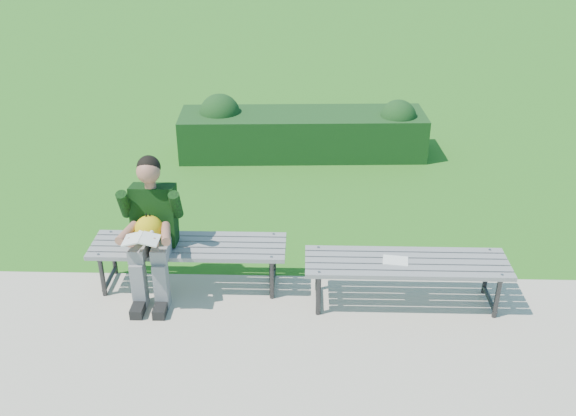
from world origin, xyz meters
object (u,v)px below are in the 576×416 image
at_px(bench_right, 406,266).
at_px(paper_sheet, 396,260).
at_px(bench_left, 189,249).
at_px(hedge, 301,131).
at_px(seated_boy, 151,226).

height_order(bench_right, paper_sheet, bench_right).
xyz_separation_m(bench_left, paper_sheet, (1.88, -0.24, 0.06)).
relative_size(hedge, bench_right, 1.90).
bearing_deg(paper_sheet, seated_boy, 176.34).
height_order(bench_left, seated_boy, seated_boy).
bearing_deg(paper_sheet, bench_right, 0.00).
bearing_deg(bench_left, bench_right, -6.81).
height_order(hedge, paper_sheet, hedge).
relative_size(hedge, paper_sheet, 14.27).
height_order(seated_boy, paper_sheet, seated_boy).
relative_size(bench_right, paper_sheet, 7.51).
distance_m(bench_left, paper_sheet, 1.90).
xyz_separation_m(seated_boy, paper_sheet, (2.18, -0.14, -0.24)).
height_order(bench_left, paper_sheet, bench_left).
height_order(hedge, seated_boy, seated_boy).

